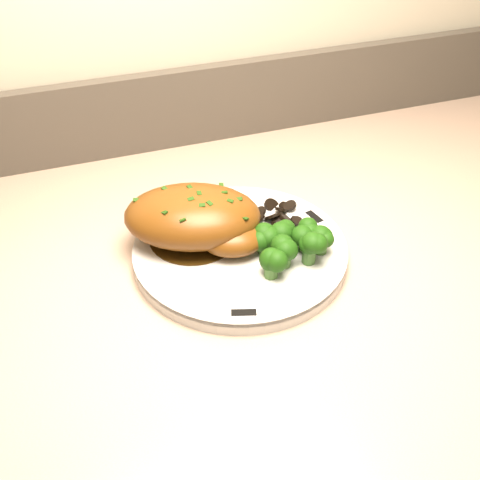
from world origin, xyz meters
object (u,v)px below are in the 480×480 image
object	(u,v)px
plate	(240,252)
broccoli_florets	(291,243)
counter	(335,433)
chicken_breast	(197,219)

from	to	relation	value
plate	broccoli_florets	xyz separation A→B (m)	(0.05, -0.04, 0.03)
counter	chicken_breast	xyz separation A→B (m)	(-0.21, 0.05, 0.46)
chicken_breast	counter	bearing A→B (deg)	5.71
plate	chicken_breast	bearing A→B (deg)	145.19
counter	chicken_breast	distance (m)	0.51
counter	plate	distance (m)	0.45
counter	plate	bearing A→B (deg)	172.42
counter	chicken_breast	bearing A→B (deg)	165.88
plate	broccoli_florets	world-z (taller)	broccoli_florets
chicken_breast	broccoli_florets	world-z (taller)	chicken_breast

